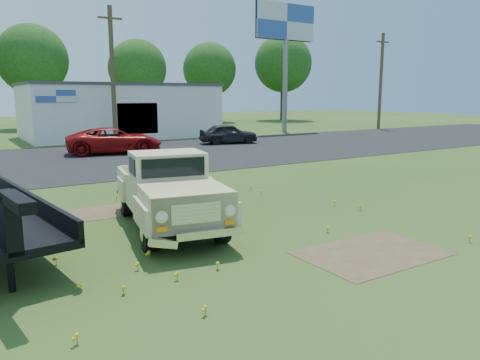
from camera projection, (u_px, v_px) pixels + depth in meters
name	position (u px, v px, depth m)	size (l,w,h in m)	color
ground	(236.00, 230.00, 11.51)	(140.00, 140.00, 0.00)	#2A4D18
asphalt_lot	(82.00, 160.00, 23.98)	(90.00, 14.00, 0.02)	black
dirt_patch_a	(372.00, 253.00, 9.80)	(3.00, 2.00, 0.01)	brown
dirt_patch_b	(112.00, 211.00, 13.37)	(2.20, 1.60, 0.01)	brown
commercial_building	(120.00, 110.00, 36.73)	(14.20, 8.20, 4.15)	white
billboard	(286.00, 33.00, 40.48)	(6.10, 0.45, 11.05)	slate
utility_pole_mid	(113.00, 75.00, 31.08)	(1.60, 0.30, 9.00)	#463620
utility_pole_east	(381.00, 81.00, 44.74)	(1.60, 0.30, 9.00)	#463620
treeline_d	(32.00, 60.00, 45.05)	(6.72, 6.72, 10.00)	#3D2A1C
treeline_e	(137.00, 69.00, 49.17)	(6.08, 6.08, 9.04)	#3D2A1C
treeline_f	(210.00, 69.00, 56.45)	(6.40, 6.40, 9.52)	#3D2A1C
treeline_g	(283.00, 64.00, 60.29)	(7.36, 7.36, 10.95)	#3D2A1C
vintage_pickup_truck	(168.00, 190.00, 11.53)	(2.05, 5.28, 1.92)	beige
red_pickup	(114.00, 141.00, 26.36)	(2.42, 5.25, 1.46)	maroon
dark_sedan	(228.00, 134.00, 31.70)	(1.58, 3.92, 1.33)	black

